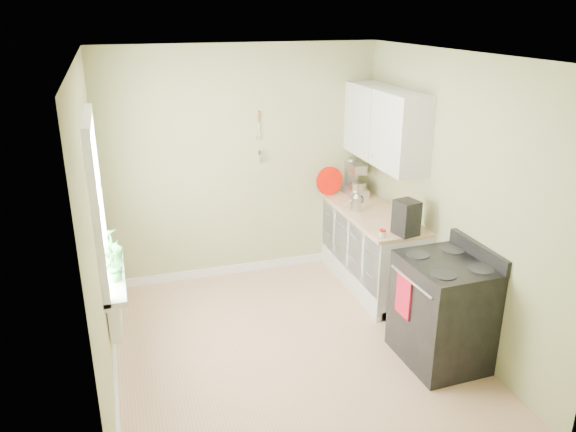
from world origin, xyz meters
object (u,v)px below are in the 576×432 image
object	(u,v)px
kettle	(356,202)
coffee_maker	(406,218)
stove	(443,310)
stand_mixer	(355,180)

from	to	relation	value
kettle	coffee_maker	xyz separation A→B (m)	(0.19, -0.79, 0.07)
kettle	coffee_maker	distance (m)	0.81
stove	stand_mixer	distance (m)	2.24
stand_mixer	coffee_maker	distance (m)	1.32
stand_mixer	coffee_maker	size ratio (longest dim) A/B	1.25
stove	stand_mixer	xyz separation A→B (m)	(0.07, 2.15, 0.60)
stove	coffee_maker	bearing A→B (deg)	87.83
stand_mixer	stove	bearing A→B (deg)	-91.81
stove	coffee_maker	distance (m)	1.01
coffee_maker	stand_mixer	bearing A→B (deg)	88.42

